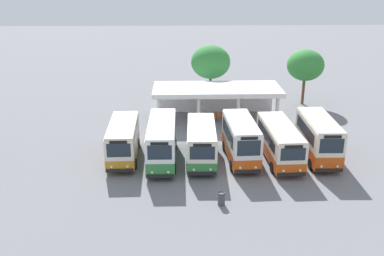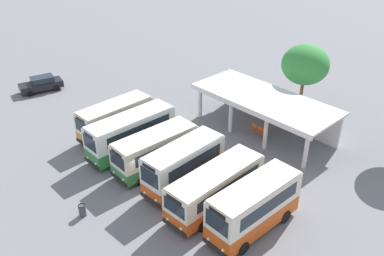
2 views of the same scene
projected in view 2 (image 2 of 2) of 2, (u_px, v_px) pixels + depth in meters
name	position (u px, v px, depth m)	size (l,w,h in m)	color
ground_plane	(142.00, 180.00, 31.52)	(180.00, 180.00, 0.00)	slate
city_bus_nearest_orange	(115.00, 118.00, 36.58)	(2.45, 6.96, 3.07)	black
city_bus_second_in_row	(131.00, 132.00, 34.13)	(2.31, 7.81, 3.34)	black
city_bus_middle_cream	(155.00, 149.00, 32.15)	(2.54, 7.06, 3.05)	black
city_bus_fourth_amber	(184.00, 164.00, 30.06)	(2.50, 6.72, 3.43)	black
city_bus_fifth_blue	(216.00, 187.00, 28.15)	(2.58, 7.87, 2.97)	black
city_bus_far_end_green	(254.00, 205.00, 26.08)	(2.42, 6.87, 3.47)	black
parked_car_flank	(41.00, 84.00, 45.28)	(2.68, 4.76, 1.62)	black
terminal_canopy	(268.00, 103.00, 37.07)	(13.09, 5.39, 3.40)	silver
waiting_chair_end_by_column	(253.00, 127.00, 37.52)	(0.45, 0.45, 0.86)	slate
waiting_chair_second_from_end	(258.00, 130.00, 37.13)	(0.45, 0.45, 0.86)	slate
waiting_chair_middle_seat	(264.00, 132.00, 36.74)	(0.45, 0.45, 0.86)	slate
roadside_tree_behind_canopy	(305.00, 65.00, 39.58)	(4.52, 4.52, 6.64)	brown
litter_bin_apron	(82.00, 210.00, 27.86)	(0.49, 0.49, 0.90)	#3F3F47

